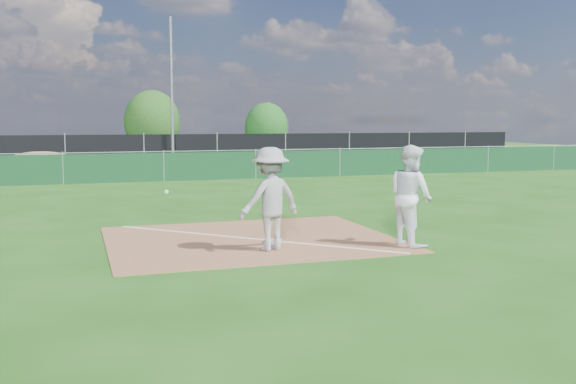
% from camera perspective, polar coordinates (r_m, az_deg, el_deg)
% --- Properties ---
extents(ground, '(90.00, 90.00, 0.00)m').
position_cam_1_polar(ground, '(22.54, -9.29, -0.19)').
color(ground, '#1A4E10').
rests_on(ground, ground).
extents(infield_dirt, '(6.00, 5.00, 0.02)m').
position_cam_1_polar(infield_dirt, '(13.82, -3.33, -4.21)').
color(infield_dirt, brown).
rests_on(infield_dirt, ground).
extents(foul_line, '(5.01, 5.01, 0.01)m').
position_cam_1_polar(foul_line, '(13.81, -3.33, -4.15)').
color(foul_line, white).
rests_on(foul_line, infield_dirt).
extents(green_fence, '(44.00, 0.05, 1.20)m').
position_cam_1_polar(green_fence, '(27.42, -10.98, 2.19)').
color(green_fence, '#0E351B').
rests_on(green_fence, ground).
extents(dirt_mound, '(3.38, 2.60, 1.17)m').
position_cam_1_polar(dirt_mound, '(30.72, -21.13, 2.29)').
color(dirt_mound, olive).
rests_on(dirt_mound, ground).
extents(black_fence, '(46.00, 0.04, 1.80)m').
position_cam_1_polar(black_fence, '(35.33, -12.68, 3.56)').
color(black_fence, black).
rests_on(black_fence, ground).
extents(parking_lot, '(46.00, 9.00, 0.01)m').
position_cam_1_polar(parking_lot, '(40.35, -13.36, 2.60)').
color(parking_lot, black).
rests_on(parking_lot, ground).
extents(light_pole, '(0.16, 0.16, 8.00)m').
position_cam_1_polar(light_pole, '(35.21, -10.30, 8.65)').
color(light_pole, slate).
rests_on(light_pole, ground).
extents(first_base, '(0.44, 0.44, 0.07)m').
position_cam_1_polar(first_base, '(13.30, -1.34, -4.41)').
color(first_base, white).
rests_on(first_base, infield_dirt).
extents(play_at_first, '(2.80, 1.10, 2.01)m').
position_cam_1_polar(play_at_first, '(12.49, -1.61, -0.61)').
color(play_at_first, '#A7A7A9').
rests_on(play_at_first, infield_dirt).
extents(runner, '(0.89, 1.09, 2.06)m').
position_cam_1_polar(runner, '(13.24, 10.84, -0.31)').
color(runner, white).
rests_on(runner, ground).
extents(car_left, '(4.66, 2.66, 1.49)m').
position_cam_1_polar(car_left, '(40.76, -24.21, 3.30)').
color(car_left, '#9B9EA2').
rests_on(car_left, parking_lot).
extents(car_mid, '(4.73, 2.31, 1.49)m').
position_cam_1_polar(car_mid, '(39.98, -17.33, 3.53)').
color(car_mid, '#101832').
rests_on(car_mid, parking_lot).
extents(car_right, '(4.78, 3.16, 1.29)m').
position_cam_1_polar(car_right, '(39.46, -7.55, 3.58)').
color(car_right, black).
rests_on(car_right, parking_lot).
extents(tree_mid, '(3.97, 3.97, 4.71)m').
position_cam_1_polar(tree_mid, '(47.02, -11.97, 6.09)').
color(tree_mid, '#382316').
rests_on(tree_mid, ground).
extents(tree_right, '(3.28, 3.28, 3.89)m').
position_cam_1_polar(tree_right, '(48.54, -1.91, 5.74)').
color(tree_right, '#382316').
rests_on(tree_right, ground).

